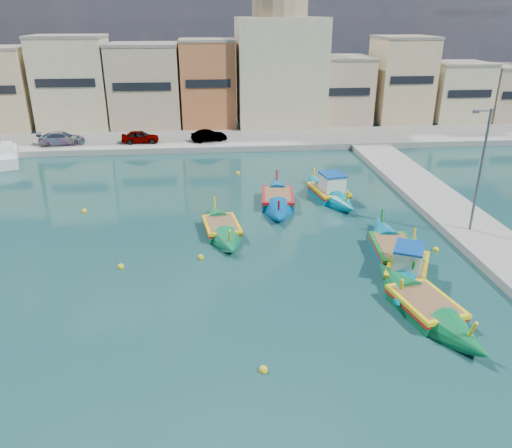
# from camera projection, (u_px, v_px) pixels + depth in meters

# --- Properties ---
(ground) EXTENTS (160.00, 160.00, 0.00)m
(ground) POSITION_uv_depth(u_px,v_px,m) (187.00, 301.00, 24.49)
(ground) COLOR #153F3F
(ground) RESTS_ON ground
(north_quay) EXTENTS (80.00, 8.00, 0.60)m
(north_quay) POSITION_uv_depth(u_px,v_px,m) (196.00, 141.00, 53.70)
(north_quay) COLOR gray
(north_quay) RESTS_ON ground
(north_townhouses) EXTENTS (83.20, 7.87, 10.19)m
(north_townhouses) POSITION_uv_depth(u_px,v_px,m) (252.00, 86.00, 59.20)
(north_townhouses) COLOR tan
(north_townhouses) RESTS_ON ground
(church_block) EXTENTS (10.00, 10.00, 19.10)m
(church_block) POSITION_uv_depth(u_px,v_px,m) (279.00, 55.00, 58.73)
(church_block) COLOR #C3BA91
(church_block) RESTS_ON ground
(quay_street_lamp) EXTENTS (1.18, 0.16, 8.00)m
(quay_street_lamp) POSITION_uv_depth(u_px,v_px,m) (479.00, 171.00, 29.82)
(quay_street_lamp) COLOR #595B60
(quay_street_lamp) RESTS_ON ground
(parked_cars) EXTENTS (19.25, 2.53, 1.31)m
(parked_cars) POSITION_uv_depth(u_px,v_px,m) (121.00, 137.00, 51.29)
(parked_cars) COLOR #4C1919
(parked_cars) RESTS_ON north_quay
(luzzu_turquoise_cabin) EXTENTS (5.82, 8.92, 2.89)m
(luzzu_turquoise_cabin) POSITION_uv_depth(u_px,v_px,m) (407.00, 269.00, 26.81)
(luzzu_turquoise_cabin) COLOR #007D9B
(luzzu_turquoise_cabin) RESTS_ON ground
(luzzu_blue_cabin) EXTENTS (3.66, 9.04, 3.12)m
(luzzu_blue_cabin) POSITION_uv_depth(u_px,v_px,m) (329.00, 193.00, 38.01)
(luzzu_blue_cabin) COLOR #00879B
(luzzu_blue_cabin) RESTS_ON ground
(luzzu_cyan_mid) EXTENTS (3.27, 9.59, 2.78)m
(luzzu_cyan_mid) POSITION_uv_depth(u_px,v_px,m) (278.00, 200.00, 36.80)
(luzzu_cyan_mid) COLOR #0055A3
(luzzu_cyan_mid) RESTS_ON ground
(luzzu_green) EXTENTS (3.11, 8.18, 2.51)m
(luzzu_green) POSITION_uv_depth(u_px,v_px,m) (222.00, 229.00, 31.91)
(luzzu_green) COLOR #0B7644
(luzzu_green) RESTS_ON ground
(luzzu_blue_south) EXTENTS (3.14, 9.76, 2.77)m
(luzzu_blue_south) POSITION_uv_depth(u_px,v_px,m) (394.00, 252.00, 28.76)
(luzzu_blue_south) COLOR #006F9E
(luzzu_blue_south) RESTS_ON ground
(luzzu_cyan_south) EXTENTS (3.89, 8.91, 2.69)m
(luzzu_cyan_south) POSITION_uv_depth(u_px,v_px,m) (425.00, 308.00, 23.37)
(luzzu_cyan_south) COLOR #0A6F38
(luzzu_cyan_south) RESTS_ON ground
(yacht_north) EXTENTS (5.25, 9.24, 11.89)m
(yacht_north) POSITION_uv_depth(u_px,v_px,m) (4.00, 153.00, 48.49)
(yacht_north) COLOR white
(yacht_north) RESTS_ON ground
(mooring_buoys) EXTENTS (22.52, 26.49, 0.36)m
(mooring_buoys) POSITION_uv_depth(u_px,v_px,m) (220.00, 241.00, 30.73)
(mooring_buoys) COLOR yellow
(mooring_buoys) RESTS_ON ground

